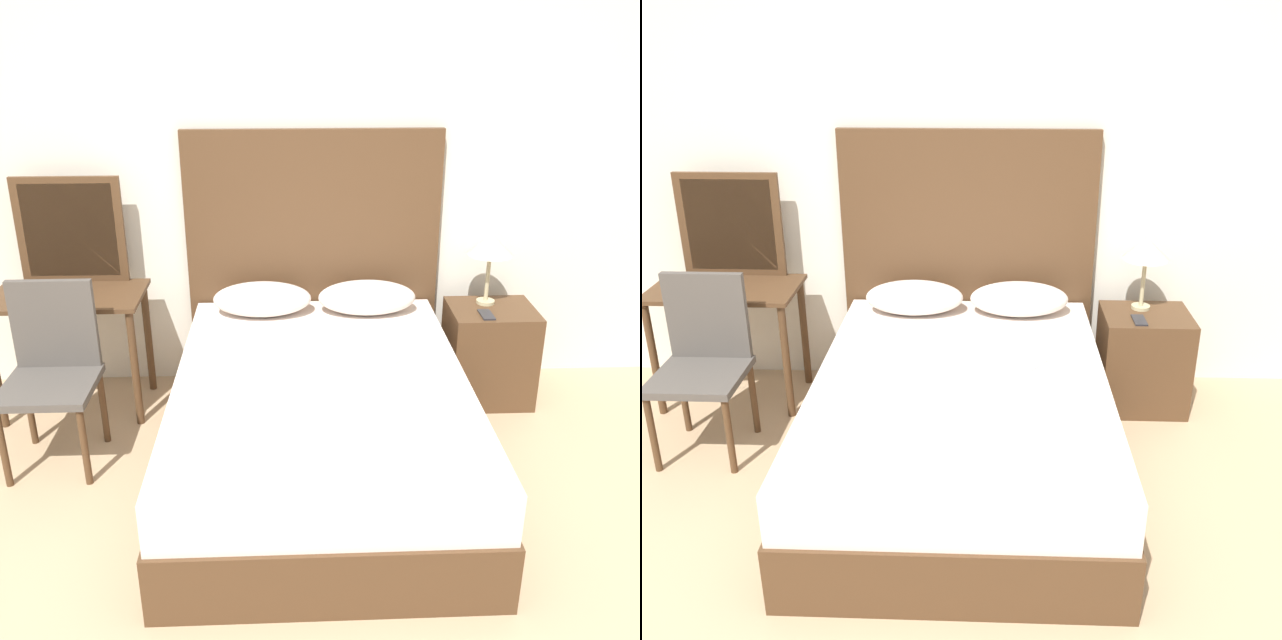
% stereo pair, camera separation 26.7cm
% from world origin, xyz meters
% --- Properties ---
extents(wall_back, '(10.00, 0.06, 2.70)m').
position_xyz_m(wall_back, '(0.00, 2.38, 1.35)').
color(wall_back, silver).
rests_on(wall_back, ground_plane).
extents(bed, '(1.44, 2.03, 0.55)m').
position_xyz_m(bed, '(0.01, 1.27, 0.27)').
color(bed, '#4C331E').
rests_on(bed, ground_plane).
extents(headboard, '(1.52, 0.05, 1.58)m').
position_xyz_m(headboard, '(0.01, 2.31, 0.79)').
color(headboard, '#4C331E').
rests_on(headboard, ground_plane).
extents(pillow_left, '(0.57, 0.33, 0.19)m').
position_xyz_m(pillow_left, '(-0.30, 2.07, 0.64)').
color(pillow_left, silver).
rests_on(pillow_left, bed).
extents(pillow_right, '(0.57, 0.33, 0.19)m').
position_xyz_m(pillow_right, '(0.32, 2.07, 0.64)').
color(pillow_right, silver).
rests_on(pillow_right, bed).
extents(phone_on_bed, '(0.15, 0.16, 0.01)m').
position_xyz_m(phone_on_bed, '(0.37, 1.39, 0.55)').
color(phone_on_bed, '#B7B7BC').
rests_on(phone_on_bed, bed).
extents(nightstand, '(0.50, 0.42, 0.59)m').
position_xyz_m(nightstand, '(1.06, 1.99, 0.29)').
color(nightstand, '#4C331E').
rests_on(nightstand, ground_plane).
extents(table_lamp, '(0.27, 0.27, 0.43)m').
position_xyz_m(table_lamp, '(1.03, 2.08, 0.94)').
color(table_lamp, tan).
rests_on(table_lamp, nightstand).
extents(phone_on_nightstand, '(0.07, 0.15, 0.01)m').
position_xyz_m(phone_on_nightstand, '(0.99, 1.89, 0.59)').
color(phone_on_nightstand, '#232328').
rests_on(phone_on_nightstand, nightstand).
extents(vanity_desk, '(0.85, 0.50, 0.72)m').
position_xyz_m(vanity_desk, '(-1.39, 1.98, 0.59)').
color(vanity_desk, '#4C331E').
rests_on(vanity_desk, ground_plane).
extents(vanity_mirror, '(0.61, 0.03, 0.62)m').
position_xyz_m(vanity_mirror, '(-1.39, 2.20, 1.03)').
color(vanity_mirror, '#4C331E').
rests_on(vanity_mirror, vanity_desk).
extents(chair, '(0.45, 0.45, 0.94)m').
position_xyz_m(chair, '(-1.35, 1.48, 0.53)').
color(chair, '#4C4742').
rests_on(chair, ground_plane).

